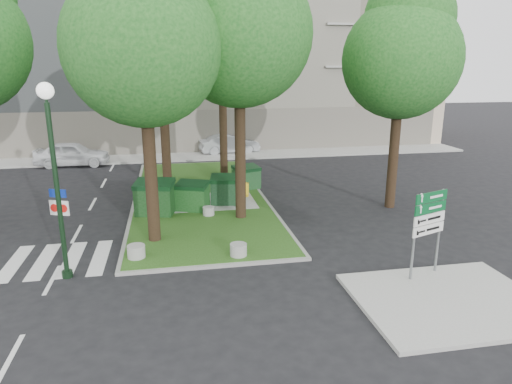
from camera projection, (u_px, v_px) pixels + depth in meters
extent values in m
plane|color=black|center=(201.00, 268.00, 14.63)|extent=(120.00, 120.00, 0.00)
cube|color=#234915|center=(199.00, 197.00, 22.28)|extent=(6.00, 16.00, 0.12)
cube|color=gray|center=(199.00, 197.00, 22.28)|extent=(6.30, 16.30, 0.10)
cube|color=#999993|center=(449.00, 301.00, 12.47)|extent=(5.00, 4.00, 0.12)
cube|color=#999993|center=(182.00, 157.00, 32.13)|extent=(42.00, 3.00, 0.12)
cube|color=silver|center=(86.00, 258.00, 15.37)|extent=(5.00, 3.00, 0.01)
cube|color=#C3AE92|center=(175.00, 44.00, 37.11)|extent=(41.00, 12.00, 16.00)
cylinder|color=black|center=(150.00, 160.00, 15.90)|extent=(0.44, 0.44, 6.16)
sphere|color=#154E18|center=(143.00, 48.00, 14.90)|extent=(5.20, 5.20, 5.20)
cylinder|color=black|center=(240.00, 140.00, 18.35)|extent=(0.44, 0.44, 6.72)
sphere|color=#154E18|center=(239.00, 33.00, 17.26)|extent=(5.60, 5.60, 5.60)
cylinder|color=black|center=(165.00, 136.00, 22.18)|extent=(0.44, 0.44, 5.88)
sphere|color=#154E18|center=(161.00, 60.00, 21.23)|extent=(4.80, 4.80, 4.80)
sphere|color=#154E18|center=(166.00, 22.00, 21.02)|extent=(3.60, 3.60, 3.60)
cylinder|color=black|center=(223.00, 117.00, 25.45)|extent=(0.44, 0.44, 7.00)
sphere|color=#154E18|center=(222.00, 37.00, 24.31)|extent=(5.80, 5.80, 5.80)
cylinder|color=black|center=(394.00, 143.00, 20.19)|extent=(0.44, 0.44, 5.88)
sphere|color=#154E18|center=(401.00, 60.00, 19.24)|extent=(5.00, 5.00, 5.00)
sphere|color=#154E18|center=(409.00, 18.00, 19.03)|extent=(3.75, 3.75, 3.75)
cube|color=black|center=(155.00, 200.00, 19.46)|extent=(1.76, 1.39, 1.22)
cube|color=black|center=(154.00, 184.00, 19.27)|extent=(1.83, 1.47, 0.35)
cube|color=#134214|center=(192.00, 198.00, 20.05)|extent=(1.57, 1.33, 1.04)
cube|color=black|center=(192.00, 185.00, 19.88)|extent=(1.63, 1.41, 0.30)
cube|color=black|center=(227.00, 192.00, 20.97)|extent=(1.54, 1.19, 1.09)
cube|color=black|center=(226.00, 178.00, 20.80)|extent=(1.60, 1.26, 0.31)
cube|color=#123D18|center=(246.00, 179.00, 23.54)|extent=(1.48, 1.24, 1.00)
cube|color=black|center=(246.00, 168.00, 23.38)|extent=(1.55, 1.31, 0.29)
cylinder|color=#9A9995|center=(136.00, 251.00, 15.09)|extent=(0.59, 0.59, 0.42)
cylinder|color=gray|center=(238.00, 250.00, 15.25)|extent=(0.57, 0.57, 0.41)
cylinder|color=#999A95|center=(209.00, 211.00, 19.41)|extent=(0.50, 0.50, 0.35)
cylinder|color=yellow|center=(245.00, 190.00, 22.13)|extent=(0.38, 0.38, 0.66)
cylinder|color=black|center=(58.00, 194.00, 13.29)|extent=(0.15, 0.15, 5.28)
cylinder|color=black|center=(67.00, 274.00, 13.97)|extent=(0.32, 0.32, 0.21)
sphere|color=white|center=(45.00, 91.00, 12.50)|extent=(0.46, 0.46, 0.46)
cylinder|color=slate|center=(61.00, 218.00, 15.71)|extent=(0.10, 0.10, 2.38)
cube|color=navy|center=(58.00, 193.00, 15.47)|extent=(0.59, 0.26, 0.29)
cube|color=white|center=(60.00, 208.00, 15.61)|extent=(0.68, 0.29, 0.52)
cylinder|color=red|center=(55.00, 208.00, 15.58)|extent=(0.28, 0.13, 0.29)
cylinder|color=red|center=(65.00, 207.00, 15.64)|extent=(0.28, 0.13, 0.29)
cylinder|color=slate|center=(414.00, 238.00, 13.26)|extent=(0.10, 0.10, 2.62)
cylinder|color=slate|center=(439.00, 231.00, 13.81)|extent=(0.10, 0.10, 2.62)
cube|color=#094E23|center=(431.00, 197.00, 13.23)|extent=(1.24, 0.49, 0.30)
cube|color=#094E23|center=(430.00, 208.00, 13.32)|extent=(1.24, 0.49, 0.30)
cube|color=white|center=(429.00, 218.00, 13.40)|extent=(1.24, 0.49, 0.30)
cube|color=white|center=(427.00, 229.00, 13.49)|extent=(1.24, 0.49, 0.30)
imported|color=white|center=(72.00, 154.00, 29.37)|extent=(4.72, 2.12, 1.57)
imported|color=#989C9F|center=(229.00, 144.00, 33.53)|extent=(4.52, 2.09, 1.44)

